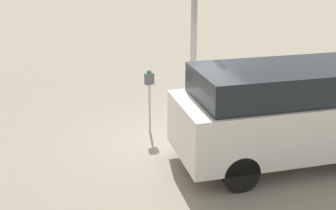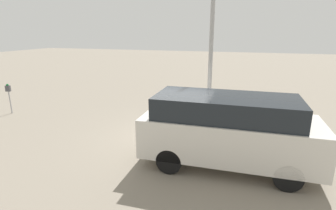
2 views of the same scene
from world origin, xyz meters
The scene contains 4 objects.
ground_plane centered at (0.00, 0.00, 0.00)m, with size 80.00×80.00×0.00m, color gray.
parking_meter_near centered at (-0.46, 0.69, 1.11)m, with size 0.22×0.16×1.51m.
lamp_post centered at (0.95, 1.96, 1.99)m, with size 0.44×0.44×6.05m.
parked_van centered at (1.98, -1.38, 1.08)m, with size 4.67×1.94×1.98m.
Camera 1 is at (-2.13, -8.30, 3.97)m, focal length 45.00 mm.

